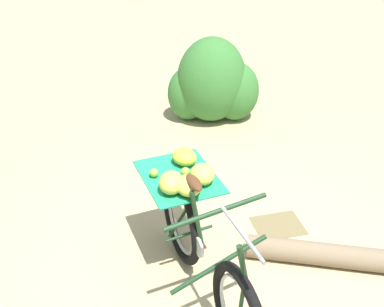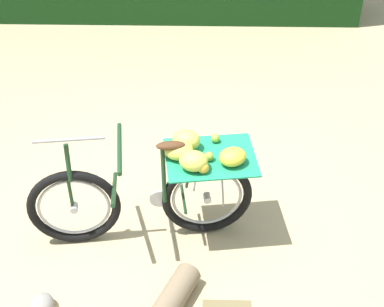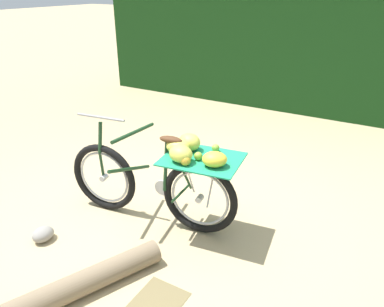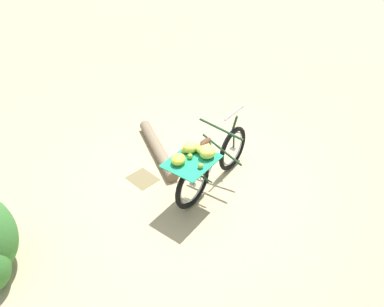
{
  "view_description": "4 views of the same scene",
  "coord_description": "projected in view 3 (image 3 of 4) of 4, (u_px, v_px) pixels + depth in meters",
  "views": [
    {
      "loc": [
        0.72,
        2.66,
        2.85
      ],
      "look_at": [
        -0.08,
        -0.48,
        0.91
      ],
      "focal_mm": 45.98,
      "sensor_mm": 36.0,
      "label": 1
    },
    {
      "loc": [
        -3.45,
        -0.34,
        3.5
      ],
      "look_at": [
        -0.05,
        -0.26,
        0.88
      ],
      "focal_mm": 54.89,
      "sensor_mm": 36.0,
      "label": 2
    },
    {
      "loc": [
        -2.5,
        -1.78,
        2.18
      ],
      "look_at": [
        -0.09,
        -0.37,
        0.88
      ],
      "focal_mm": 34.51,
      "sensor_mm": 36.0,
      "label": 3
    },
    {
      "loc": [
        2.44,
        -2.84,
        3.37
      ],
      "look_at": [
        -0.0,
        -0.34,
        0.84
      ],
      "focal_mm": 31.31,
      "sensor_mm": 36.0,
      "label": 4
    }
  ],
  "objects": [
    {
      "name": "path_stone",
      "position": [
        43.0,
        234.0,
        3.4
      ],
      "size": [
        0.21,
        0.17,
        0.13
      ],
      "primitive_type": "ellipsoid",
      "color": "gray",
      "rests_on": "ground_plane"
    },
    {
      "name": "leaf_litter_patch",
      "position": [
        156.0,
        304.0,
        2.74
      ],
      "size": [
        0.44,
        0.36,
        0.01
      ],
      "primitive_type": "cube",
      "color": "olive",
      "rests_on": "ground_plane"
    },
    {
      "name": "ground_plane",
      "position": [
        164.0,
        222.0,
        3.69
      ],
      "size": [
        60.0,
        60.0,
        0.0
      ],
      "primitive_type": "plane",
      "color": "tan"
    },
    {
      "name": "fallen_log",
      "position": [
        58.0,
        294.0,
        2.71
      ],
      "size": [
        1.59,
        0.85,
        0.19
      ],
      "primitive_type": "cylinder",
      "rotation": [
        0.0,
        1.57,
        -0.42
      ],
      "color": "#7F6B51",
      "rests_on": "ground_plane"
    },
    {
      "name": "foliage_hedge",
      "position": [
        262.0,
        21.0,
        6.83
      ],
      "size": [
        0.92,
        6.32,
        3.03
      ],
      "primitive_type": "cube",
      "rotation": [
        0.0,
        0.0,
        4.71
      ],
      "color": "#143814",
      "rests_on": "ground_plane"
    },
    {
      "name": "bicycle",
      "position": [
        160.0,
        178.0,
        3.48
      ],
      "size": [
        0.76,
        1.8,
        1.03
      ],
      "rotation": [
        0.0,
        0.0,
        1.71
      ],
      "color": "black",
      "rests_on": "ground_plane"
    }
  ]
}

